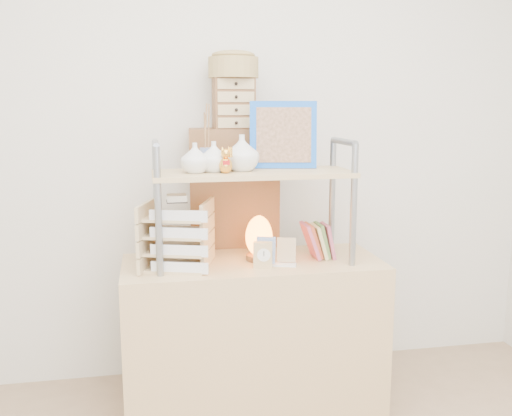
{
  "coord_description": "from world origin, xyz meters",
  "views": [
    {
      "loc": [
        -0.47,
        -1.32,
        1.47
      ],
      "look_at": [
        0.01,
        1.2,
        1.0
      ],
      "focal_mm": 40.0,
      "sensor_mm": 36.0,
      "label": 1
    }
  ],
  "objects_px": {
    "cabinet": "(234,257)",
    "letter_tray": "(178,239)",
    "desk": "(253,337)",
    "salt_lamp": "(259,238)"
  },
  "relations": [
    {
      "from": "cabinet",
      "to": "letter_tray",
      "type": "xyz_separation_m",
      "value": [
        -0.32,
        -0.41,
        0.21
      ]
    },
    {
      "from": "desk",
      "to": "letter_tray",
      "type": "distance_m",
      "value": 0.62
    },
    {
      "from": "salt_lamp",
      "to": "desk",
      "type": "bearing_deg",
      "value": -153.94
    },
    {
      "from": "cabinet",
      "to": "salt_lamp",
      "type": "relative_size",
      "value": 6.36
    },
    {
      "from": "cabinet",
      "to": "salt_lamp",
      "type": "distance_m",
      "value": 0.4
    },
    {
      "from": "letter_tray",
      "to": "salt_lamp",
      "type": "xyz_separation_m",
      "value": [
        0.38,
        0.06,
        -0.02
      ]
    },
    {
      "from": "letter_tray",
      "to": "salt_lamp",
      "type": "relative_size",
      "value": 1.58
    },
    {
      "from": "cabinet",
      "to": "letter_tray",
      "type": "bearing_deg",
      "value": -122.93
    },
    {
      "from": "desk",
      "to": "letter_tray",
      "type": "height_order",
      "value": "letter_tray"
    },
    {
      "from": "letter_tray",
      "to": "salt_lamp",
      "type": "height_order",
      "value": "letter_tray"
    }
  ]
}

